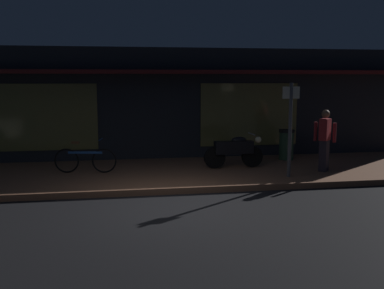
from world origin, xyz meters
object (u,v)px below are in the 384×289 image
at_px(person_bystander, 325,139).
at_px(trash_bin, 286,144).
at_px(motorcycle, 235,150).
at_px(bicycle_parked, 85,160).
at_px(sign_post, 290,124).

xyz_separation_m(person_bystander, trash_bin, (-0.34, 1.88, -0.41)).
xyz_separation_m(motorcycle, bicycle_parked, (-4.12, -0.03, -0.14)).
bearing_deg(person_bystander, trash_bin, 100.35).
height_order(bicycle_parked, sign_post, sign_post).
height_order(motorcycle, trash_bin, motorcycle).
distance_m(motorcycle, trash_bin, 2.17).
xyz_separation_m(sign_post, trash_bin, (0.88, 2.43, -0.89)).
relative_size(motorcycle, sign_post, 0.71).
relative_size(bicycle_parked, person_bystander, 0.98).
height_order(motorcycle, sign_post, sign_post).
relative_size(sign_post, trash_bin, 2.58).
relative_size(motorcycle, bicycle_parked, 1.04).
bearing_deg(motorcycle, person_bystander, -21.03).
relative_size(bicycle_parked, trash_bin, 1.77).
distance_m(motorcycle, person_bystander, 2.46).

